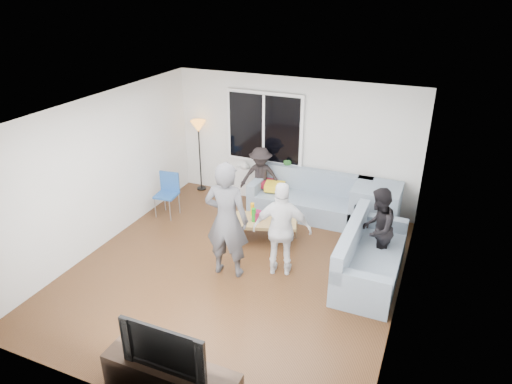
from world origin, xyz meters
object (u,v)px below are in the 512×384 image
at_px(sofa_back_section, 309,196).
at_px(tv_console, 172,379).
at_px(sofa_right_section, 372,253).
at_px(side_chair, 166,196).
at_px(television, 168,344).
at_px(player_left, 227,220).
at_px(spectator_back, 261,177).
at_px(spectator_right, 377,229).
at_px(coffee_table, 265,229).
at_px(player_right, 282,230).
at_px(floor_lamp, 200,156).

relative_size(sofa_back_section, tv_console, 1.44).
bearing_deg(sofa_right_section, side_chair, 82.71).
bearing_deg(television, player_left, 101.24).
bearing_deg(spectator_back, television, -96.35).
distance_m(spectator_right, television, 3.85).
distance_m(spectator_back, tv_console, 4.90).
bearing_deg(television, side_chair, 123.51).
bearing_deg(tv_console, sofa_back_section, 88.56).
bearing_deg(television, spectator_back, 100.78).
distance_m(coffee_table, side_chair, 2.14).
height_order(player_left, tv_console, player_left).
distance_m(player_right, spectator_right, 1.53).
height_order(floor_lamp, spectator_right, floor_lamp).
bearing_deg(sofa_back_section, floor_lamp, 173.84).
height_order(spectator_back, tv_console, spectator_back).
relative_size(sofa_back_section, coffee_table, 2.09).
distance_m(player_right, tv_console, 2.81).
relative_size(coffee_table, television, 1.07).
relative_size(sofa_right_section, player_right, 1.29).
bearing_deg(player_left, floor_lamp, -59.70).
bearing_deg(floor_lamp, player_right, -40.15).
xyz_separation_m(spectator_back, tv_console, (0.91, -4.80, -0.41)).
height_order(floor_lamp, spectator_back, floor_lamp).
bearing_deg(spectator_back, tv_console, -96.35).
bearing_deg(side_chair, coffee_table, -9.40).
distance_m(player_right, spectator_back, 2.40).
bearing_deg(side_chair, spectator_right, -9.28).
xyz_separation_m(coffee_table, player_left, (-0.16, -1.18, 0.75)).
relative_size(floor_lamp, player_left, 0.82).
xyz_separation_m(sofa_right_section, player_right, (-1.33, -0.43, 0.35)).
bearing_deg(sofa_back_section, player_right, -84.92).
relative_size(sofa_right_section, side_chair, 2.33).
bearing_deg(side_chair, sofa_right_section, -13.76).
xyz_separation_m(side_chair, tv_console, (2.44, -3.69, -0.21)).
bearing_deg(coffee_table, spectator_right, -2.67).
relative_size(floor_lamp, spectator_back, 1.23).
bearing_deg(player_left, sofa_back_section, -110.34).
xyz_separation_m(player_left, player_right, (0.78, 0.34, -0.17)).
bearing_deg(sofa_right_section, sofa_back_section, 43.25).
bearing_deg(spectator_back, sofa_right_section, -49.86).
height_order(sofa_back_section, floor_lamp, floor_lamp).
height_order(sofa_back_section, player_left, player_left).
bearing_deg(side_chair, floor_lamp, 83.53).
distance_m(sofa_right_section, player_left, 2.30).
bearing_deg(tv_console, television, 0.00).
distance_m(player_left, player_right, 0.86).
distance_m(side_chair, tv_console, 4.43).
xyz_separation_m(sofa_back_section, floor_lamp, (-2.56, 0.28, 0.36)).
bearing_deg(television, sofa_right_section, 62.77).
relative_size(floor_lamp, player_right, 1.00).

